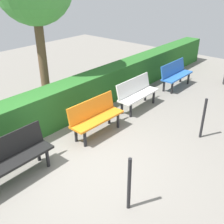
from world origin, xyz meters
TOP-DOWN VIEW (x-y plane):
  - ground_plane at (0.00, 0.00)m, footprint 19.28×19.28m
  - bench_blue at (-5.01, -0.55)m, footprint 1.47×0.47m
  - bench_white at (-2.83, -0.61)m, footprint 1.46×0.47m
  - bench_orange at (-1.04, -0.53)m, footprint 1.44×0.50m
  - bench_black at (1.15, -0.60)m, footprint 1.58×0.48m
  - hedge_row at (-0.92, -1.63)m, footprint 15.28×0.63m
  - railing_post_mid at (-2.51, 1.50)m, footprint 0.06×0.06m
  - railing_post_far at (0.33, 1.50)m, footprint 0.06×0.06m

SIDE VIEW (x-z plane):
  - ground_plane at x=0.00m, z-range 0.00..0.00m
  - bench_orange at x=-1.04m, z-range 0.05..0.91m
  - bench_white at x=-2.83m, z-range 0.05..0.91m
  - bench_blue at x=-5.01m, z-range 0.05..0.91m
  - bench_black at x=1.15m, z-range 0.05..0.91m
  - hedge_row at x=-0.92m, z-range 0.00..0.99m
  - railing_post_mid at x=-2.51m, z-range 0.00..1.00m
  - railing_post_far at x=0.33m, z-range 0.00..1.00m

